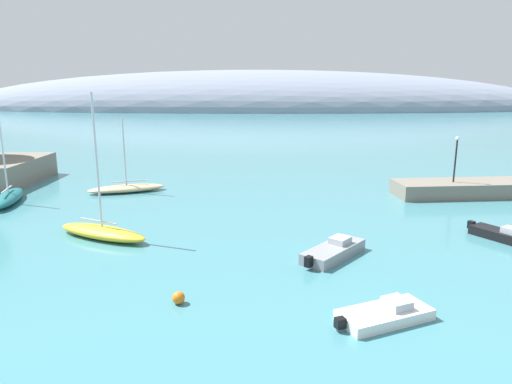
# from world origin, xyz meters

# --- Properties ---
(breakwater_rocks) EXTENTS (19.22, 5.83, 1.43)m
(breakwater_rocks) POSITION_xyz_m (24.38, 35.75, 0.71)
(breakwater_rocks) COLOR gray
(breakwater_rocks) RESTS_ON ground
(distant_ridge) EXTENTS (266.15, 71.08, 33.56)m
(distant_ridge) POSITION_xyz_m (0.41, 199.63, 0.00)
(distant_ridge) COLOR gray
(distant_ridge) RESTS_ON ground
(sailboat_yellow_near_shore) EXTENTS (7.53, 4.92, 10.02)m
(sailboat_yellow_near_shore) POSITION_xyz_m (-9.14, 22.58, 0.51)
(sailboat_yellow_near_shore) COLOR yellow
(sailboat_yellow_near_shore) RESTS_ON water
(sailboat_sand_mid_mooring) EXTENTS (7.75, 4.58, 7.42)m
(sailboat_sand_mid_mooring) POSITION_xyz_m (-11.45, 36.74, 0.43)
(sailboat_sand_mid_mooring) COLOR #C6B284
(sailboat_sand_mid_mooring) RESTS_ON water
(sailboat_teal_outer_mooring) EXTENTS (3.50, 7.39, 7.92)m
(sailboat_teal_outer_mooring) POSITION_xyz_m (-20.86, 32.24, 0.55)
(sailboat_teal_outer_mooring) COLOR #1E6B70
(sailboat_teal_outer_mooring) RESTS_ON water
(motorboat_white_foreground) EXTENTS (4.82, 3.46, 0.91)m
(motorboat_white_foreground) POSITION_xyz_m (7.58, 11.22, 0.30)
(motorboat_white_foreground) COLOR white
(motorboat_white_foreground) RESTS_ON water
(motorboat_grey_alongside_breakwater) EXTENTS (4.57, 4.98, 1.09)m
(motorboat_grey_alongside_breakwater) POSITION_xyz_m (6.47, 19.13, 0.39)
(motorboat_grey_alongside_breakwater) COLOR gray
(motorboat_grey_alongside_breakwater) RESTS_ON water
(motorboat_black_outer) EXTENTS (3.43, 4.28, 1.03)m
(motorboat_black_outer) POSITION_xyz_m (18.60, 22.52, 0.36)
(motorboat_black_outer) COLOR black
(motorboat_black_outer) RESTS_ON water
(mooring_buoy_orange) EXTENTS (0.63, 0.63, 0.63)m
(mooring_buoy_orange) POSITION_xyz_m (-2.11, 12.74, 0.31)
(mooring_buoy_orange) COLOR orange
(mooring_buoy_orange) RESTS_ON water
(harbor_lamp_post) EXTENTS (0.36, 0.36, 4.33)m
(harbor_lamp_post) POSITION_xyz_m (20.33, 35.08, 4.09)
(harbor_lamp_post) COLOR black
(harbor_lamp_post) RESTS_ON breakwater_rocks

